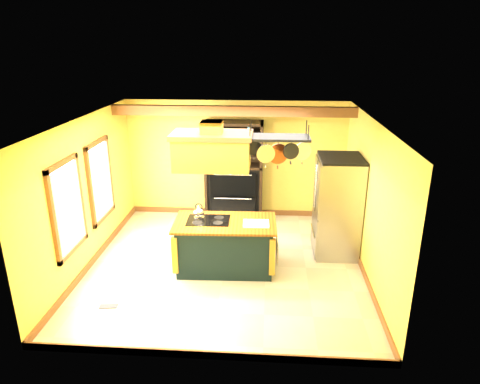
# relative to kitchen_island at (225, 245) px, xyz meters

# --- Properties ---
(floor) EXTENTS (5.00, 5.00, 0.00)m
(floor) POSITION_rel_kitchen_island_xyz_m (-0.00, 0.10, -0.47)
(floor) COLOR beige
(floor) RESTS_ON ground
(ceiling) EXTENTS (5.00, 5.00, 0.00)m
(ceiling) POSITION_rel_kitchen_island_xyz_m (-0.00, 0.10, 2.23)
(ceiling) COLOR white
(ceiling) RESTS_ON wall_back
(wall_back) EXTENTS (5.00, 0.02, 2.70)m
(wall_back) POSITION_rel_kitchen_island_xyz_m (-0.00, 2.60, 0.88)
(wall_back) COLOR #E3C853
(wall_back) RESTS_ON floor
(wall_front) EXTENTS (5.00, 0.02, 2.70)m
(wall_front) POSITION_rel_kitchen_island_xyz_m (-0.00, -2.40, 0.88)
(wall_front) COLOR #E3C853
(wall_front) RESTS_ON floor
(wall_left) EXTENTS (0.02, 5.00, 2.70)m
(wall_left) POSITION_rel_kitchen_island_xyz_m (-2.50, 0.10, 0.88)
(wall_left) COLOR #E3C853
(wall_left) RESTS_ON floor
(wall_right) EXTENTS (0.02, 5.00, 2.70)m
(wall_right) POSITION_rel_kitchen_island_xyz_m (2.50, 0.10, 0.88)
(wall_right) COLOR #E3C853
(wall_right) RESTS_ON floor
(ceiling_beam) EXTENTS (5.00, 0.15, 0.20)m
(ceiling_beam) POSITION_rel_kitchen_island_xyz_m (-0.00, 1.80, 2.12)
(ceiling_beam) COLOR brown
(ceiling_beam) RESTS_ON ceiling
(window_near) EXTENTS (0.06, 1.06, 1.56)m
(window_near) POSITION_rel_kitchen_island_xyz_m (-2.47, -0.70, 0.93)
(window_near) COLOR brown
(window_near) RESTS_ON wall_left
(window_far) EXTENTS (0.06, 1.06, 1.56)m
(window_far) POSITION_rel_kitchen_island_xyz_m (-2.47, 0.70, 0.93)
(window_far) COLOR brown
(window_far) RESTS_ON wall_left
(kitchen_island) EXTENTS (1.84, 1.06, 1.11)m
(kitchen_island) POSITION_rel_kitchen_island_xyz_m (0.00, 0.00, 0.00)
(kitchen_island) COLOR black
(kitchen_island) RESTS_ON floor
(range_hood) EXTENTS (1.34, 0.76, 0.80)m
(range_hood) POSITION_rel_kitchen_island_xyz_m (-0.20, -0.00, 1.76)
(range_hood) COLOR #CA8732
(range_hood) RESTS_ON ceiling
(pot_rack) EXTENTS (1.10, 0.51, 0.72)m
(pot_rack) POSITION_rel_kitchen_island_xyz_m (0.91, 0.01, 1.87)
(pot_rack) COLOR black
(pot_rack) RESTS_ON ceiling
(refrigerator) EXTENTS (0.82, 0.97, 1.89)m
(refrigerator) POSITION_rel_kitchen_island_xyz_m (2.07, 0.80, 0.45)
(refrigerator) COLOR #989BA0
(refrigerator) RESTS_ON floor
(hutch) EXTENTS (1.29, 0.59, 2.28)m
(hutch) POSITION_rel_kitchen_island_xyz_m (-0.03, 2.36, 0.41)
(hutch) COLOR black
(hutch) RESTS_ON floor
(floor_register) EXTENTS (0.29, 0.16, 0.01)m
(floor_register) POSITION_rel_kitchen_island_xyz_m (-1.71, -1.34, -0.46)
(floor_register) COLOR black
(floor_register) RESTS_ON floor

